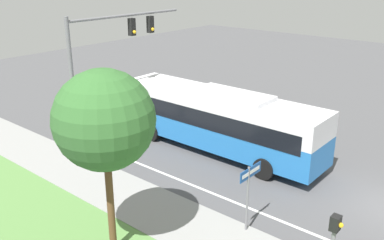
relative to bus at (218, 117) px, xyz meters
name	(u,v)px	position (x,y,z in m)	size (l,w,h in m)	color
bus	(218,117)	(0.00, 0.00, 0.00)	(2.74, 11.50, 3.30)	#236BB7
signal_gantry	(108,52)	(-2.97, 4.77, 3.20)	(7.50, 0.41, 6.99)	slate
street_sign	(249,187)	(-5.17, -5.22, 0.01)	(1.29, 0.08, 2.64)	slate
roadside_tree	(104,121)	(-9.08, -2.44, 2.92)	(3.14, 3.14, 6.25)	brown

